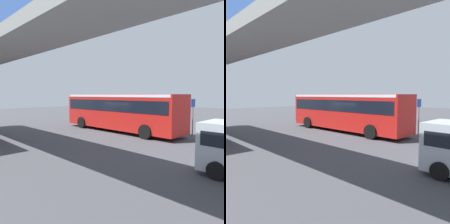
{
  "view_description": "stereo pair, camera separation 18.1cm",
  "coord_description": "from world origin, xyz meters",
  "views": [
    {
      "loc": [
        -11.88,
        13.27,
        3.11
      ],
      "look_at": [
        1.83,
        -0.24,
        1.6
      ],
      "focal_mm": 35.26,
      "sensor_mm": 36.0,
      "label": 1
    },
    {
      "loc": [
        -12.01,
        13.14,
        3.11
      ],
      "look_at": [
        1.83,
        -0.24,
        1.6
      ],
      "focal_mm": 35.26,
      "sensor_mm": 36.0,
      "label": 2
    }
  ],
  "objects": [
    {
      "name": "lane_dash_left",
      "position": [
        -2.0,
        -2.59,
        0.0
      ],
      "size": [
        2.0,
        0.2,
        0.01
      ],
      "primitive_type": "cube",
      "color": "silver",
      "rests_on": "ground"
    },
    {
      "name": "lane_dash_centre",
      "position": [
        2.0,
        -2.59,
        0.0
      ],
      "size": [
        2.0,
        0.2,
        0.01
      ],
      "primitive_type": "cube",
      "color": "silver",
      "rests_on": "ground"
    },
    {
      "name": "pedestrian_overpass",
      "position": [
        0.0,
        9.04,
        5.07
      ],
      "size": [
        25.6,
        2.6,
        6.88
      ],
      "color": "gray",
      "rests_on": "ground"
    },
    {
      "name": "lane_dash_leftmost",
      "position": [
        -6.0,
        -2.59,
        0.0
      ],
      "size": [
        2.0,
        0.2,
        0.01
      ],
      "primitive_type": "cube",
      "color": "silver",
      "rests_on": "ground"
    },
    {
      "name": "traffic_sign",
      "position": [
        -4.41,
        -2.65,
        1.89
      ],
      "size": [
        0.08,
        0.6,
        2.8
      ],
      "color": "slate",
      "rests_on": "ground"
    },
    {
      "name": "ground",
      "position": [
        0.0,
        0.0,
        0.0
      ],
      "size": [
        80.0,
        80.0,
        0.0
      ],
      "primitive_type": "plane",
      "color": "#424247"
    },
    {
      "name": "city_bus",
      "position": [
        1.03,
        -0.36,
        1.88
      ],
      "size": [
        11.54,
        2.85,
        3.15
      ],
      "color": "red",
      "rests_on": "ground"
    },
    {
      "name": "lane_dash_right",
      "position": [
        6.0,
        -2.59,
        0.0
      ],
      "size": [
        2.0,
        0.2,
        0.01
      ],
      "primitive_type": "cube",
      "color": "silver",
      "rests_on": "ground"
    }
  ]
}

